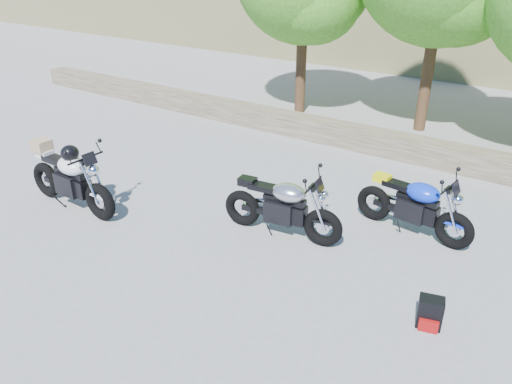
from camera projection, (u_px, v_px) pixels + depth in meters
ground at (208, 257)px, 7.56m from camera, size 90.00×90.00×0.00m
stone_wall at (357, 138)px, 11.53m from camera, size 22.00×0.55×0.50m
silver_bike at (282, 208)px, 7.93m from camera, size 2.06×0.65×1.03m
white_bike at (70, 177)px, 8.75m from camera, size 2.20×0.70×1.22m
blue_bike at (414, 206)px, 7.99m from camera, size 2.01×0.63×1.01m
backpack at (430, 313)px, 6.12m from camera, size 0.34×0.32×0.41m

